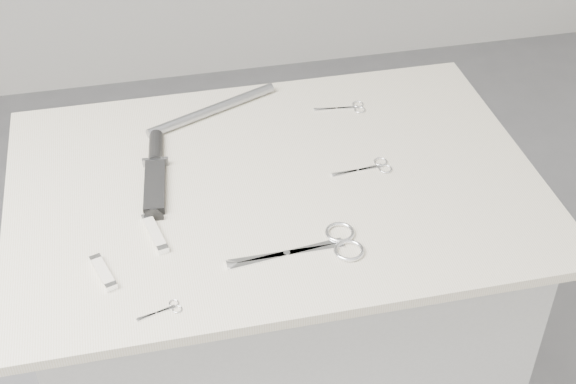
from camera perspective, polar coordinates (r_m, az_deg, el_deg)
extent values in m
cube|color=#B0B0AE|center=(1.85, -0.79, -10.76)|extent=(0.90, 0.60, 0.90)
cube|color=beige|center=(1.53, -0.94, 0.52)|extent=(1.00, 0.70, 0.02)
cube|color=white|center=(1.36, -0.08, -4.40)|extent=(0.20, 0.04, 0.00)
cylinder|color=white|center=(1.36, -0.08, -4.37)|extent=(0.01, 0.01, 0.01)
torus|color=white|center=(1.40, 3.70, -2.89)|extent=(0.05, 0.05, 0.01)
torus|color=white|center=(1.37, 4.36, -4.17)|extent=(0.05, 0.05, 0.01)
cube|color=white|center=(1.55, 4.97, 1.54)|extent=(0.10, 0.03, 0.00)
cylinder|color=white|center=(1.55, 4.97, 1.56)|extent=(0.01, 0.01, 0.00)
torus|color=white|center=(1.58, 6.59, 2.15)|extent=(0.03, 0.03, 0.00)
torus|color=white|center=(1.56, 6.94, 1.64)|extent=(0.03, 0.03, 0.00)
cube|color=white|center=(1.73, 3.47, 5.95)|extent=(0.10, 0.03, 0.00)
cylinder|color=white|center=(1.73, 3.47, 5.97)|extent=(0.01, 0.01, 0.00)
torus|color=white|center=(1.74, 4.99, 6.24)|extent=(0.02, 0.02, 0.00)
torus|color=white|center=(1.72, 5.12, 5.84)|extent=(0.02, 0.02, 0.00)
cube|color=white|center=(1.29, -9.35, -8.50)|extent=(0.06, 0.03, 0.00)
cylinder|color=white|center=(1.28, -9.35, -8.48)|extent=(0.00, 0.00, 0.00)
torus|color=white|center=(1.30, -8.13, -7.83)|extent=(0.02, 0.02, 0.00)
torus|color=white|center=(1.29, -7.89, -8.27)|extent=(0.02, 0.02, 0.00)
cube|color=black|center=(1.51, -9.46, 0.44)|extent=(0.06, 0.15, 0.02)
cube|color=gray|center=(1.57, -9.42, 2.16)|extent=(0.06, 0.01, 0.02)
cylinder|color=black|center=(1.61, -9.38, 3.11)|extent=(0.04, 0.10, 0.03)
cube|color=beige|center=(1.42, -9.45, -2.89)|extent=(0.04, 0.10, 0.01)
cube|color=white|center=(1.45, -9.99, -1.79)|extent=(0.02, 0.02, 0.01)
cube|color=white|center=(1.38, -8.89, -4.02)|extent=(0.02, 0.02, 0.01)
cube|color=beige|center=(1.36, -13.00, -5.60)|extent=(0.04, 0.08, 0.01)
cube|color=white|center=(1.39, -13.53, -4.64)|extent=(0.02, 0.02, 0.01)
cube|color=white|center=(1.33, -12.46, -6.58)|extent=(0.02, 0.02, 0.01)
cylinder|color=gray|center=(1.71, -5.40, 5.84)|extent=(0.29, 0.14, 0.02)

